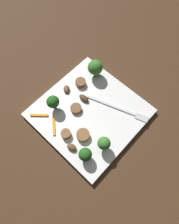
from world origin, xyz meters
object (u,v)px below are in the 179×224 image
plate (90,113)px  sausage_slice_0 (83,135)px  fork (121,110)px  mushroom_2 (84,98)px  mushroom_0 (67,89)px  broccoli_floret_3 (85,154)px  pepper_strip_0 (39,115)px  pepper_strip_1 (54,126)px  broccoli_floret_0 (95,68)px  broccoli_floret_1 (53,102)px  sausage_slice_2 (66,134)px  sausage_slice_1 (76,109)px  broccoli_floret_2 (104,143)px  mushroom_1 (72,147)px  sausage_slice_3 (81,83)px

plate → sausage_slice_0: sausage_slice_0 is taller
fork → mushroom_2: size_ratio=5.49×
plate → mushroom_0: (-0.09, 0.01, 0.01)m
fork → broccoli_floret_3: size_ratio=3.96×
plate → pepper_strip_0: bearing=-132.7°
fork → broccoli_floret_3: (0.02, -0.16, 0.02)m
pepper_strip_1 → broccoli_floret_0: bearing=98.8°
broccoli_floret_1 → sausage_slice_2: broccoli_floret_1 is taller
sausage_slice_0 → sausage_slice_1: 0.08m
plate → mushroom_2: bearing=154.6°
fork → sausage_slice_0: size_ratio=5.05×
plate → sausage_slice_2: size_ratio=10.17×
sausage_slice_1 → pepper_strip_1: 0.08m
plate → broccoli_floret_3: broccoli_floret_3 is taller
plate → broccoli_floret_2: bearing=-26.9°
fork → sausage_slice_2: sausage_slice_2 is taller
broccoli_floret_2 → sausage_slice_2: bearing=-154.5°
sausage_slice_2 → mushroom_1: 0.04m
plate → fork: size_ratio=1.53×
mushroom_1 → sausage_slice_3: bearing=127.4°
sausage_slice_2 → plate: bearing=90.7°
broccoli_floret_0 → sausage_slice_1: bearing=-71.7°
plate → sausage_slice_0: size_ratio=7.71×
sausage_slice_1 → sausage_slice_2: (0.03, -0.07, 0.00)m
broccoli_floret_0 → sausage_slice_3: size_ratio=1.86×
sausage_slice_2 → sausage_slice_1: bearing=115.5°
broccoli_floret_0 → sausage_slice_0: size_ratio=1.63×
broccoli_floret_0 → sausage_slice_0: bearing=-56.7°
sausage_slice_3 → mushroom_0: 0.04m
plate → mushroom_1: 0.11m
mushroom_1 → sausage_slice_0: bearing=91.6°
pepper_strip_1 → sausage_slice_0: bearing=23.6°
sausage_slice_0 → sausage_slice_1: sausage_slice_0 is taller
pepper_strip_1 → sausage_slice_2: bearing=7.0°
broccoli_floret_0 → mushroom_2: 0.09m
sausage_slice_0 → sausage_slice_3: 0.16m
sausage_slice_0 → plate: bearing=119.3°
pepper_strip_0 → broccoli_floret_2: bearing=16.6°
mushroom_1 → pepper_strip_1: 0.08m
broccoli_floret_0 → broccoli_floret_2: broccoli_floret_0 is taller
sausage_slice_0 → mushroom_0: sausage_slice_0 is taller
broccoli_floret_3 → sausage_slice_1: 0.13m
broccoli_floret_1 → pepper_strip_1: 0.06m
broccoli_floret_2 → pepper_strip_0: bearing=-163.4°
broccoli_floret_2 → mushroom_1: 0.08m
pepper_strip_1 → mushroom_1: bearing=-6.7°
sausage_slice_0 → mushroom_2: sausage_slice_0 is taller
sausage_slice_3 → mushroom_2: 0.05m
broccoli_floret_1 → mushroom_2: size_ratio=1.58×
sausage_slice_1 → mushroom_2: bearing=99.0°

